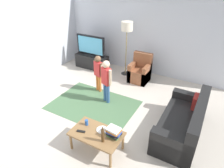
% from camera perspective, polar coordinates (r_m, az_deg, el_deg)
% --- Properties ---
extents(ground, '(7.80, 7.80, 0.00)m').
position_cam_1_polar(ground, '(4.94, -3.47, -9.61)').
color(ground, beige).
extents(wall_back, '(6.00, 0.12, 2.70)m').
position_cam_1_polar(wall_back, '(6.76, 10.36, 14.10)').
color(wall_back, silver).
rests_on(wall_back, ground).
extents(wall_left, '(0.12, 6.00, 2.70)m').
position_cam_1_polar(wall_left, '(6.28, -28.01, 9.90)').
color(wall_left, silver).
rests_on(wall_left, ground).
extents(area_rug, '(2.20, 1.60, 0.01)m').
position_cam_1_polar(area_rug, '(5.36, -5.36, -6.00)').
color(area_rug, '#4C724C').
rests_on(area_rug, ground).
extents(tv_stand, '(1.20, 0.44, 0.50)m').
position_cam_1_polar(tv_stand, '(7.33, -5.80, 6.47)').
color(tv_stand, black).
rests_on(tv_stand, ground).
extents(tv, '(1.10, 0.28, 0.71)m').
position_cam_1_polar(tv, '(7.09, -6.15, 10.89)').
color(tv, black).
rests_on(tv, tv_stand).
extents(couch, '(0.80, 1.80, 0.86)m').
position_cam_1_polar(couch, '(4.58, 20.18, -10.80)').
color(couch, black).
rests_on(couch, ground).
extents(armchair, '(0.60, 0.60, 0.90)m').
position_cam_1_polar(armchair, '(6.45, 8.11, 3.45)').
color(armchair, brown).
rests_on(armchair, ground).
extents(floor_lamp, '(0.36, 0.36, 1.78)m').
position_cam_1_polar(floor_lamp, '(6.41, 4.31, 15.41)').
color(floor_lamp, '#262626').
rests_on(floor_lamp, ground).
extents(child_near_tv, '(0.35, 0.20, 1.11)m').
position_cam_1_polar(child_near_tv, '(5.66, -3.98, 3.92)').
color(child_near_tv, orange).
rests_on(child_near_tv, ground).
extents(child_center, '(0.38, 0.23, 1.20)m').
position_cam_1_polar(child_center, '(5.11, -1.65, 1.74)').
color(child_center, '#33598C').
rests_on(child_center, ground).
extents(coffee_table, '(1.00, 0.60, 0.42)m').
position_cam_1_polar(coffee_table, '(3.97, -4.46, -14.36)').
color(coffee_table, olive).
rests_on(coffee_table, ground).
extents(book_stack, '(0.29, 0.24, 0.19)m').
position_cam_1_polar(book_stack, '(3.80, 0.54, -13.61)').
color(book_stack, '#388C4C').
rests_on(book_stack, coffee_table).
extents(bottle, '(0.06, 0.06, 0.34)m').
position_cam_1_polar(bottle, '(3.67, -2.68, -14.55)').
color(bottle, '#4C3319').
rests_on(bottle, coffee_table).
extents(tv_remote, '(0.18, 0.09, 0.02)m').
position_cam_1_polar(tv_remote, '(3.99, -8.92, -13.29)').
color(tv_remote, black).
rests_on(tv_remote, coffee_table).
extents(soda_can, '(0.07, 0.07, 0.12)m').
position_cam_1_polar(soda_can, '(4.09, -7.31, -10.90)').
color(soda_can, '#2659B2').
rests_on(soda_can, coffee_table).
extents(plate, '(0.22, 0.22, 0.02)m').
position_cam_1_polar(plate, '(3.98, -2.90, -12.99)').
color(plate, white).
rests_on(plate, coffee_table).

